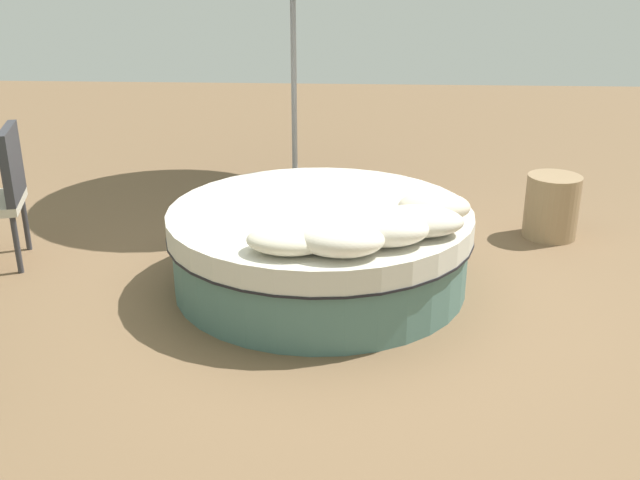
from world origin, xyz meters
TOP-DOWN VIEW (x-y plane):
  - ground_plane at (0.00, 0.00)m, footprint 16.00×16.00m
  - round_bed at (0.00, 0.00)m, footprint 2.00×2.00m
  - throw_pillow_0 at (0.13, 0.73)m, footprint 0.48×0.32m
  - throw_pillow_1 at (-0.16, 0.75)m, footprint 0.48×0.33m
  - throw_pillow_2 at (-0.39, 0.58)m, footprint 0.52×0.34m
  - throw_pillow_3 at (-0.60, 0.41)m, footprint 0.54×0.37m
  - throw_pillow_4 at (-0.72, 0.15)m, footprint 0.45×0.33m
  - side_table at (-1.75, -0.99)m, footprint 0.41×0.41m

SIDE VIEW (x-z plane):
  - ground_plane at x=0.00m, z-range 0.00..0.00m
  - side_table at x=-1.75m, z-range 0.00..0.49m
  - round_bed at x=0.00m, z-range 0.01..0.54m
  - throw_pillow_0 at x=0.13m, z-range 0.53..0.68m
  - throw_pillow_3 at x=-0.60m, z-range 0.53..0.70m
  - throw_pillow_4 at x=-0.72m, z-range 0.53..0.71m
  - throw_pillow_1 at x=-0.16m, z-range 0.53..0.71m
  - throw_pillow_2 at x=-0.39m, z-range 0.53..0.72m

